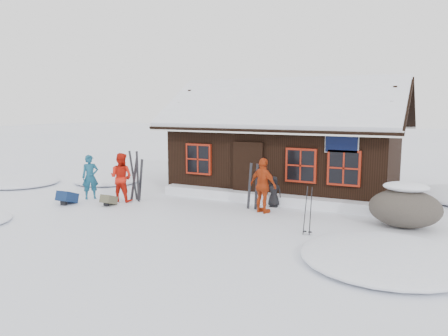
{
  "coord_description": "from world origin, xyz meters",
  "views": [
    {
      "loc": [
        6.89,
        -11.5,
        3.29
      ],
      "look_at": [
        0.63,
        1.07,
        1.3
      ],
      "focal_mm": 35.0,
      "sensor_mm": 36.0,
      "label": 1
    }
  ],
  "objects_px": {
    "ski_pair_left": "(137,180)",
    "ski_poles": "(308,212)",
    "boulder": "(405,207)",
    "backpack_blue": "(67,199)",
    "skier_teal": "(90,177)",
    "skier_orange_left": "(121,177)",
    "skier_orange_right": "(263,186)",
    "backpack_olive": "(109,202)",
    "skier_crouched": "(274,192)"
  },
  "relations": [
    {
      "from": "skier_orange_left",
      "to": "boulder",
      "type": "bearing_deg",
      "value": 177.12
    },
    {
      "from": "ski_poles",
      "to": "skier_teal",
      "type": "bearing_deg",
      "value": 173.85
    },
    {
      "from": "skier_crouched",
      "to": "ski_poles",
      "type": "height_order",
      "value": "ski_poles"
    },
    {
      "from": "skier_teal",
      "to": "ski_pair_left",
      "type": "xyz_separation_m",
      "value": [
        1.67,
        0.54,
        -0.07
      ]
    },
    {
      "from": "boulder",
      "to": "ski_poles",
      "type": "distance_m",
      "value": 2.88
    },
    {
      "from": "skier_crouched",
      "to": "ski_poles",
      "type": "bearing_deg",
      "value": -64.18
    },
    {
      "from": "skier_crouched",
      "to": "backpack_olive",
      "type": "relative_size",
      "value": 2.06
    },
    {
      "from": "skier_orange_right",
      "to": "ski_poles",
      "type": "xyz_separation_m",
      "value": [
        1.9,
        -1.7,
        -0.24
      ]
    },
    {
      "from": "skier_crouched",
      "to": "ski_poles",
      "type": "distance_m",
      "value": 3.23
    },
    {
      "from": "skier_orange_right",
      "to": "backpack_olive",
      "type": "relative_size",
      "value": 3.48
    },
    {
      "from": "boulder",
      "to": "backpack_blue",
      "type": "height_order",
      "value": "boulder"
    },
    {
      "from": "skier_orange_left",
      "to": "backpack_blue",
      "type": "bearing_deg",
      "value": 33.59
    },
    {
      "from": "backpack_blue",
      "to": "ski_pair_left",
      "type": "bearing_deg",
      "value": 36.56
    },
    {
      "from": "ski_poles",
      "to": "backpack_olive",
      "type": "height_order",
      "value": "ski_poles"
    },
    {
      "from": "skier_orange_left",
      "to": "ski_pair_left",
      "type": "distance_m",
      "value": 0.56
    },
    {
      "from": "skier_crouched",
      "to": "ski_pair_left",
      "type": "distance_m",
      "value": 4.79
    },
    {
      "from": "skier_teal",
      "to": "skier_orange_left",
      "type": "xyz_separation_m",
      "value": [
        1.26,
        0.16,
        0.06
      ]
    },
    {
      "from": "skier_teal",
      "to": "skier_crouched",
      "type": "distance_m",
      "value": 6.54
    },
    {
      "from": "skier_teal",
      "to": "backpack_olive",
      "type": "xyz_separation_m",
      "value": [
        1.31,
        -0.56,
        -0.66
      ]
    },
    {
      "from": "skier_teal",
      "to": "ski_poles",
      "type": "relative_size",
      "value": 1.21
    },
    {
      "from": "skier_orange_left",
      "to": "backpack_olive",
      "type": "distance_m",
      "value": 1.02
    },
    {
      "from": "skier_teal",
      "to": "backpack_blue",
      "type": "relative_size",
      "value": 2.59
    },
    {
      "from": "skier_orange_right",
      "to": "backpack_blue",
      "type": "distance_m",
      "value": 6.66
    },
    {
      "from": "backpack_olive",
      "to": "skier_orange_left",
      "type": "bearing_deg",
      "value": 90.09
    },
    {
      "from": "skier_orange_right",
      "to": "boulder",
      "type": "bearing_deg",
      "value": -157.73
    },
    {
      "from": "skier_teal",
      "to": "boulder",
      "type": "relative_size",
      "value": 0.83
    },
    {
      "from": "skier_orange_right",
      "to": "ski_pair_left",
      "type": "distance_m",
      "value": 4.63
    },
    {
      "from": "skier_crouched",
      "to": "ski_pair_left",
      "type": "relative_size",
      "value": 0.66
    },
    {
      "from": "skier_teal",
      "to": "ski_poles",
      "type": "distance_m",
      "value": 8.23
    },
    {
      "from": "boulder",
      "to": "backpack_blue",
      "type": "relative_size",
      "value": 3.13
    },
    {
      "from": "boulder",
      "to": "backpack_blue",
      "type": "xyz_separation_m",
      "value": [
        -10.44,
        -2.04,
        -0.4
      ]
    },
    {
      "from": "ski_poles",
      "to": "backpack_olive",
      "type": "relative_size",
      "value": 2.65
    },
    {
      "from": "skier_crouched",
      "to": "backpack_blue",
      "type": "height_order",
      "value": "skier_crouched"
    },
    {
      "from": "skier_orange_right",
      "to": "backpack_olive",
      "type": "height_order",
      "value": "skier_orange_right"
    },
    {
      "from": "boulder",
      "to": "skier_crouched",
      "type": "bearing_deg",
      "value": 169.67
    },
    {
      "from": "skier_orange_right",
      "to": "boulder",
      "type": "height_order",
      "value": "skier_orange_right"
    },
    {
      "from": "skier_orange_left",
      "to": "backpack_olive",
      "type": "xyz_separation_m",
      "value": [
        0.05,
        -0.72,
        -0.71
      ]
    },
    {
      "from": "skier_teal",
      "to": "boulder",
      "type": "height_order",
      "value": "skier_teal"
    },
    {
      "from": "boulder",
      "to": "ski_pair_left",
      "type": "bearing_deg",
      "value": -176.95
    },
    {
      "from": "ski_pair_left",
      "to": "ski_poles",
      "type": "bearing_deg",
      "value": -22.61
    },
    {
      "from": "ski_pair_left",
      "to": "backpack_olive",
      "type": "xyz_separation_m",
      "value": [
        -0.36,
        -1.1,
        -0.58
      ]
    },
    {
      "from": "skier_orange_right",
      "to": "backpack_olive",
      "type": "bearing_deg",
      "value": 35.28
    },
    {
      "from": "skier_orange_left",
      "to": "boulder",
      "type": "relative_size",
      "value": 0.89
    },
    {
      "from": "skier_teal",
      "to": "boulder",
      "type": "xyz_separation_m",
      "value": [
        10.36,
        1.0,
        -0.22
      ]
    },
    {
      "from": "ski_poles",
      "to": "backpack_blue",
      "type": "distance_m",
      "value": 8.27
    },
    {
      "from": "skier_crouched",
      "to": "backpack_blue",
      "type": "xyz_separation_m",
      "value": [
        -6.38,
        -2.78,
        -0.34
      ]
    },
    {
      "from": "skier_orange_right",
      "to": "boulder",
      "type": "xyz_separation_m",
      "value": [
        4.08,
        0.18,
        -0.29
      ]
    },
    {
      "from": "skier_teal",
      "to": "skier_orange_right",
      "type": "bearing_deg",
      "value": -42.26
    },
    {
      "from": "ski_poles",
      "to": "skier_orange_left",
      "type": "bearing_deg",
      "value": 171.41
    },
    {
      "from": "skier_orange_left",
      "to": "ski_poles",
      "type": "bearing_deg",
      "value": 163.27
    }
  ]
}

